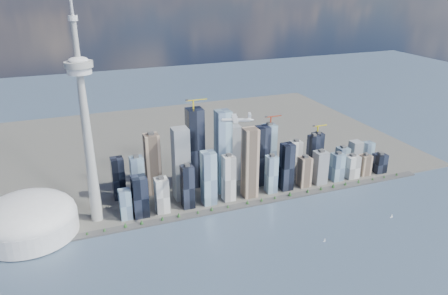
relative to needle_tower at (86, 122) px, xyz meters
name	(u,v)px	position (x,y,z in m)	size (l,w,h in m)	color
ground	(279,270)	(300.00, -310.00, -235.84)	(4000.00, 4000.00, 0.00)	#364C5F
seawall	(230,208)	(300.00, -60.00, -233.84)	(1100.00, 22.00, 4.00)	#383838
land	(179,144)	(300.00, 390.00, -234.34)	(1400.00, 900.00, 3.00)	#4C4C47
shoreline_trees	(230,206)	(300.00, -60.00, -227.06)	(960.53, 7.20, 8.80)	#3F2D1E
skyscraper_cluster	(239,164)	(359.62, 26.82, -163.40)	(736.00, 142.00, 235.03)	black
needle_tower	(86,122)	(0.00, 0.00, 0.00)	(56.00, 56.00, 550.50)	#A5A5A0
dome_stadium	(28,219)	(-140.00, -10.00, -196.40)	(200.00, 200.00, 86.00)	silver
airplane	(237,120)	(278.99, -147.30, 16.51)	(67.07, 59.98, 16.79)	silver
sailboat_west	(325,240)	(435.01, -258.27, -233.09)	(6.20, 2.19, 8.57)	white
sailboat_east	(392,216)	(633.16, -230.38, -232.48)	(7.54, 2.20, 10.48)	white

